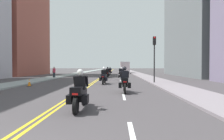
{
  "coord_description": "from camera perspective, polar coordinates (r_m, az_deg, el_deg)",
  "views": [
    {
      "loc": [
        2.49,
        -2.34,
        1.67
      ],
      "look_at": [
        1.6,
        28.36,
        1.1
      ],
      "focal_mm": 29.71,
      "sensor_mm": 36.0,
      "label": 1
    }
  ],
  "objects": [
    {
      "name": "building_right_1",
      "position": [
        37.47,
        26.19,
        12.1
      ],
      "size": [
        8.89,
        18.95,
        17.83
      ],
      "color": "slate",
      "rests_on": "ground"
    },
    {
      "name": "motorcycle_1",
      "position": [
        11.87,
        3.89,
        -3.75
      ],
      "size": [
        0.77,
        2.14,
        1.68
      ],
      "rotation": [
        0.0,
        0.0,
        -0.01
      ],
      "color": "black",
      "rests_on": "ground"
    },
    {
      "name": "centreline_yellow_outer",
      "position": [
        50.42,
        -1.04,
        -0.83
      ],
      "size": [
        0.12,
        132.0,
        0.01
      ],
      "primitive_type": "cube",
      "color": "yellow",
      "rests_on": "ground"
    },
    {
      "name": "building_left_1",
      "position": [
        42.15,
        -26.65,
        16.68
      ],
      "size": [
        6.81,
        14.19,
        26.2
      ],
      "color": "#964C3F",
      "rests_on": "ground"
    },
    {
      "name": "ground_plane",
      "position": [
        50.43,
        -1.18,
        -0.84
      ],
      "size": [
        264.0,
        264.0,
        0.0
      ],
      "primitive_type": "plane",
      "color": "#443F41"
    },
    {
      "name": "traffic_cone_2",
      "position": [
        17.3,
        -24.1,
        -3.5
      ],
      "size": [
        0.35,
        0.35,
        0.65
      ],
      "color": "black",
      "rests_on": "ground"
    },
    {
      "name": "motorcycle_2",
      "position": [
        17.68,
        -2.52,
        -2.2
      ],
      "size": [
        0.78,
        2.29,
        1.63
      ],
      "rotation": [
        0.0,
        0.0,
        -0.05
      ],
      "color": "black",
      "rests_on": "ground"
    },
    {
      "name": "motorcycle_6",
      "position": [
        38.27,
        -0.6,
        -0.44
      ],
      "size": [
        0.76,
        2.23,
        1.63
      ],
      "rotation": [
        0.0,
        0.0,
        -0.0
      ],
      "color": "black",
      "rests_on": "ground"
    },
    {
      "name": "motorcycle_5",
      "position": [
        33.05,
        2.64,
        -0.73
      ],
      "size": [
        0.78,
        2.06,
        1.61
      ],
      "rotation": [
        0.0,
        0.0,
        0.05
      ],
      "color": "black",
      "rests_on": "ground"
    },
    {
      "name": "sidewalk_right",
      "position": [
        50.57,
        6.82,
        -0.77
      ],
      "size": [
        2.68,
        144.0,
        0.12
      ],
      "primitive_type": "cube",
      "color": "gray",
      "rests_on": "ground"
    },
    {
      "name": "lane_dashes_white",
      "position": [
        31.38,
        2.32,
        -1.99
      ],
      "size": [
        0.14,
        56.4,
        0.01
      ],
      "color": "silver",
      "rests_on": "ground"
    },
    {
      "name": "motorcycle_3",
      "position": [
        22.82,
        2.94,
        -1.5
      ],
      "size": [
        0.76,
        2.14,
        1.61
      ],
      "rotation": [
        0.0,
        0.0,
        -0.01
      ],
      "color": "black",
      "rests_on": "ground"
    },
    {
      "name": "pedestrian_1",
      "position": [
        28.54,
        -17.41,
        -0.63
      ],
      "size": [
        0.5,
        0.35,
        1.65
      ],
      "rotation": [
        0.0,
        0.0,
        2.71
      ],
      "color": "#242E33",
      "rests_on": "ground"
    },
    {
      "name": "sidewalk_left",
      "position": [
        51.26,
        -9.07,
        -0.75
      ],
      "size": [
        2.68,
        144.0,
        0.12
      ],
      "primitive_type": "cube",
      "color": "gray",
      "rests_on": "ground"
    },
    {
      "name": "parked_truck",
      "position": [
        46.56,
        3.89,
        0.57
      ],
      "size": [
        2.2,
        6.5,
        2.8
      ],
      "color": "beige",
      "rests_on": "ground"
    },
    {
      "name": "traffic_light_near",
      "position": [
        18.65,
        12.9,
        5.72
      ],
      "size": [
        0.28,
        0.38,
        4.6
      ],
      "color": "black",
      "rests_on": "ground"
    },
    {
      "name": "motorcycle_0",
      "position": [
        7.25,
        -9.91,
        -7.09
      ],
      "size": [
        0.76,
        2.23,
        1.58
      ],
      "rotation": [
        0.0,
        0.0,
        -0.0
      ],
      "color": "black",
      "rests_on": "ground"
    },
    {
      "name": "centreline_yellow_inner",
      "position": [
        50.43,
        -1.32,
        -0.83
      ],
      "size": [
        0.12,
        132.0,
        0.01
      ],
      "primitive_type": "cube",
      "color": "yellow",
      "rests_on": "ground"
    },
    {
      "name": "motorcycle_4",
      "position": [
        27.58,
        -1.39,
        -1.06
      ],
      "size": [
        0.78,
        2.24,
        1.64
      ],
      "rotation": [
        0.0,
        0.0,
        -0.04
      ],
      "color": "black",
      "rests_on": "ground"
    }
  ]
}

